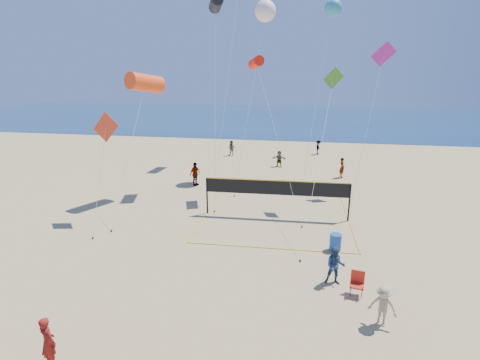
% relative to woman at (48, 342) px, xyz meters
% --- Properties ---
extents(ground, '(120.00, 120.00, 0.00)m').
position_rel_woman_xyz_m(ground, '(3.99, 1.77, -0.83)').
color(ground, tan).
rests_on(ground, ground).
extents(ocean, '(140.00, 50.00, 0.03)m').
position_rel_woman_xyz_m(ocean, '(3.99, 63.77, -0.82)').
color(ocean, navy).
rests_on(ocean, ground).
extents(woman, '(0.71, 0.60, 1.66)m').
position_rel_woman_xyz_m(woman, '(0.00, 0.00, 0.00)').
color(woman, maroon).
rests_on(woman, ground).
extents(bystander_a, '(0.82, 0.66, 1.65)m').
position_rel_woman_xyz_m(bystander_a, '(8.67, 6.14, -0.01)').
color(bystander_a, navy).
rests_on(bystander_a, ground).
extents(bystander_b, '(1.10, 0.86, 1.50)m').
position_rel_woman_xyz_m(bystander_b, '(10.12, 3.72, -0.08)').
color(bystander_b, tan).
rests_on(bystander_b, ground).
extents(far_person_0, '(0.88, 1.15, 1.82)m').
position_rel_woman_xyz_m(far_person_0, '(-1.06, 18.55, 0.08)').
color(far_person_0, gray).
rests_on(far_person_0, ground).
extents(far_person_1, '(1.39, 0.58, 1.45)m').
position_rel_woman_xyz_m(far_person_1, '(4.86, 25.65, -0.11)').
color(far_person_1, gray).
rests_on(far_person_1, ground).
extents(far_person_2, '(0.54, 0.69, 1.68)m').
position_rel_woman_xyz_m(far_person_2, '(10.26, 22.80, 0.01)').
color(far_person_2, gray).
rests_on(far_person_2, ground).
extents(far_person_3, '(0.85, 0.72, 1.57)m').
position_rel_woman_xyz_m(far_person_3, '(-0.35, 29.36, -0.05)').
color(far_person_3, gray).
rests_on(far_person_3, ground).
extents(far_person_4, '(0.79, 1.08, 1.49)m').
position_rel_woman_xyz_m(far_person_4, '(8.53, 31.58, -0.09)').
color(far_person_4, gray).
rests_on(far_person_4, ground).
extents(camp_chair, '(0.61, 0.72, 1.09)m').
position_rel_woman_xyz_m(camp_chair, '(9.49, 5.50, -0.28)').
color(camp_chair, red).
rests_on(camp_chair, ground).
extents(trash_barrel, '(0.72, 0.72, 0.86)m').
position_rel_woman_xyz_m(trash_barrel, '(8.90, 9.24, -0.40)').
color(trash_barrel, '#18499F').
rests_on(trash_barrel, ground).
extents(volleyball_net, '(8.99, 8.84, 2.33)m').
position_rel_woman_xyz_m(volleyball_net, '(5.65, 13.12, 0.76)').
color(volleyball_net, black).
rests_on(volleyball_net, ground).
extents(kite_0, '(2.10, 7.68, 8.51)m').
position_rel_woman_xyz_m(kite_0, '(-3.27, 15.52, 6.94)').
color(kite_0, '#FF4C17').
rests_on(kite_0, ground).
extents(kite_1, '(1.87, 6.99, 13.51)m').
position_rel_woman_xyz_m(kite_1, '(0.69, 19.09, 12.11)').
color(kite_1, black).
rests_on(kite_1, ground).
extents(kite_2, '(4.17, 6.50, 9.50)m').
position_rel_woman_xyz_m(kite_2, '(3.75, 17.34, 8.20)').
color(kite_2, '#F9210D').
rests_on(kite_2, ground).
extents(kite_3, '(1.81, 3.35, 6.37)m').
position_rel_woman_xyz_m(kite_3, '(-4.01, 11.32, 4.43)').
color(kite_3, red).
rests_on(kite_3, ground).
extents(kite_4, '(2.10, 8.79, 8.79)m').
position_rel_woman_xyz_m(kite_4, '(8.57, 15.44, 6.60)').
color(kite_4, '#428C28').
rests_on(kite_4, ground).
extents(kite_5, '(3.04, 6.29, 10.46)m').
position_rel_woman_xyz_m(kite_5, '(11.97, 19.42, 8.23)').
color(kite_5, '#BD23A0').
rests_on(kite_5, ground).
extents(kite_6, '(2.18, 7.46, 13.75)m').
position_rel_woman_xyz_m(kite_6, '(3.65, 22.91, 12.10)').
color(kite_6, white).
rests_on(kite_6, ground).
extents(kite_7, '(2.63, 6.37, 13.93)m').
position_rel_woman_xyz_m(kite_7, '(8.80, 24.43, 12.41)').
color(kite_7, teal).
rests_on(kite_7, ground).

